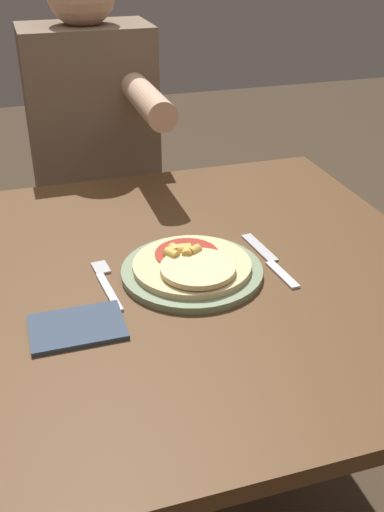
# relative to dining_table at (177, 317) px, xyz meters

# --- Properties ---
(dining_table) EXTENTS (1.03, 0.99, 0.73)m
(dining_table) POSITION_rel_dining_table_xyz_m (0.00, 0.00, 0.00)
(dining_table) COLOR brown
(dining_table) RESTS_ON ground_plane
(plate) EXTENTS (0.27, 0.27, 0.01)m
(plate) POSITION_rel_dining_table_xyz_m (0.02, -0.02, 0.11)
(plate) COLOR gray
(plate) RESTS_ON dining_table
(pizza) EXTENTS (0.22, 0.22, 0.04)m
(pizza) POSITION_rel_dining_table_xyz_m (0.02, -0.02, 0.13)
(pizza) COLOR #E0C689
(pizza) RESTS_ON plate
(fork) EXTENTS (0.03, 0.18, 0.00)m
(fork) POSITION_rel_dining_table_xyz_m (-0.14, -0.00, 0.11)
(fork) COLOR silver
(fork) RESTS_ON dining_table
(knife) EXTENTS (0.03, 0.22, 0.00)m
(knife) POSITION_rel_dining_table_xyz_m (0.18, -0.02, 0.11)
(knife) COLOR silver
(knife) RESTS_ON dining_table
(napkin) EXTENTS (0.15, 0.11, 0.01)m
(napkin) POSITION_rel_dining_table_xyz_m (-0.20, -0.13, 0.11)
(napkin) COLOR #38475B
(napkin) RESTS_ON dining_table
(person_diner) EXTENTS (0.35, 0.52, 1.24)m
(person_diner) POSITION_rel_dining_table_xyz_m (-0.04, 0.73, 0.10)
(person_diner) COLOR #2D2D38
(person_diner) RESTS_ON ground_plane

